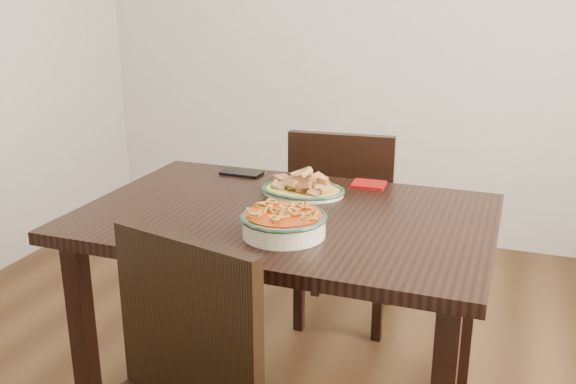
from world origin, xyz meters
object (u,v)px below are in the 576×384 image
(noodle_bowl, at_px, (284,221))
(smartphone, at_px, (242,173))
(chair_far, at_px, (344,219))
(dining_table, at_px, (286,238))
(fish_plate, at_px, (303,181))

(noodle_bowl, xyz_separation_m, smartphone, (-0.37, 0.53, -0.04))
(chair_far, xyz_separation_m, smartphone, (-0.32, -0.31, 0.26))
(dining_table, relative_size, smartphone, 8.38)
(fish_plate, xyz_separation_m, smartphone, (-0.30, 0.15, -0.04))
(smartphone, bearing_deg, chair_far, 45.58)
(fish_plate, bearing_deg, smartphone, 153.73)
(fish_plate, bearing_deg, chair_far, 86.91)
(chair_far, bearing_deg, smartphone, 38.92)
(dining_table, bearing_deg, smartphone, 131.95)
(chair_far, bearing_deg, noodle_bowl, 87.93)
(fish_plate, height_order, noodle_bowl, fish_plate)
(dining_table, distance_m, noodle_bowl, 0.24)
(noodle_bowl, height_order, smartphone, noodle_bowl)
(noodle_bowl, bearing_deg, smartphone, 124.98)
(fish_plate, distance_m, smartphone, 0.33)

